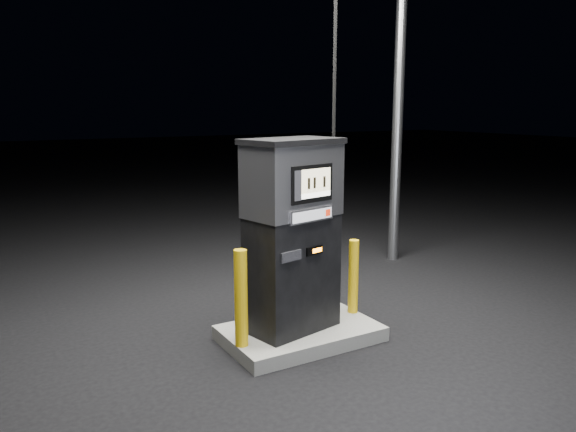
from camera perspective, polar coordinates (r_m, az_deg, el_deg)
ground at (r=6.12m, az=1.24°, el=-12.46°), size 80.00×80.00×0.00m
pump_island at (r=6.09m, az=1.24°, el=-11.82°), size 1.60×1.00×0.15m
fuel_dispenser at (r=5.72m, az=0.47°, el=-1.81°), size 1.14×0.78×4.11m
bollard_left at (r=5.47m, az=-4.80°, el=-8.33°), size 0.13×0.13×0.96m
bollard_right at (r=6.37m, az=6.65°, el=-6.12°), size 0.14×0.14×0.84m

